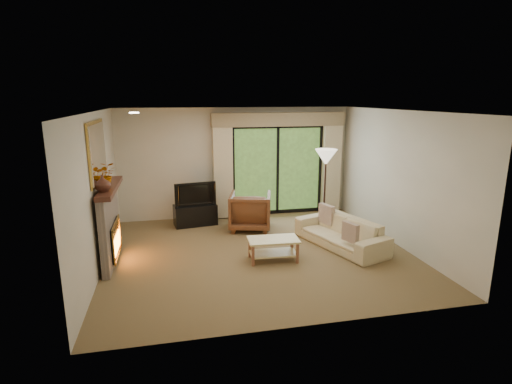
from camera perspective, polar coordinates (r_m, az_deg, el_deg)
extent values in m
plane|color=brown|center=(7.53, 0.49, -8.69)|extent=(5.50, 5.50, 0.00)
plane|color=white|center=(6.98, 0.53, 11.50)|extent=(5.50, 5.50, 0.00)
plane|color=beige|center=(9.55, -2.79, 4.18)|extent=(5.00, 0.00, 5.00)
plane|color=beige|center=(4.82, 7.07, -5.28)|extent=(5.00, 0.00, 5.00)
plane|color=beige|center=(7.08, -21.76, -0.07)|extent=(0.00, 5.00, 5.00)
plane|color=beige|center=(8.18, 19.65, 1.83)|extent=(0.00, 5.00, 5.00)
cube|color=beige|center=(9.36, -4.74, 3.34)|extent=(0.45, 0.18, 2.35)
cube|color=beige|center=(10.07, 10.71, 3.86)|extent=(0.45, 0.18, 2.35)
cube|color=#937C58|center=(9.52, 3.32, 10.32)|extent=(3.20, 0.24, 0.32)
cube|color=black|center=(9.14, -8.66, -3.24)|extent=(0.99, 0.56, 0.47)
imported|color=black|center=(9.01, -8.77, -0.19)|extent=(0.93, 0.25, 0.53)
imported|color=brown|center=(8.73, -0.82, -2.71)|extent=(1.07, 1.09, 0.82)
imported|color=#CBB989|center=(7.92, 11.96, -5.66)|extent=(1.35, 2.09, 0.57)
cube|color=brown|center=(7.35, 13.34, -5.62)|extent=(0.20, 0.36, 0.35)
cube|color=brown|center=(8.32, 10.05, -3.14)|extent=(0.23, 0.41, 0.39)
imported|color=#442218|center=(6.78, -21.07, 1.18)|extent=(0.26, 0.26, 0.26)
imported|color=#A05102|center=(7.06, -20.77, 2.33)|extent=(0.39, 0.34, 0.43)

